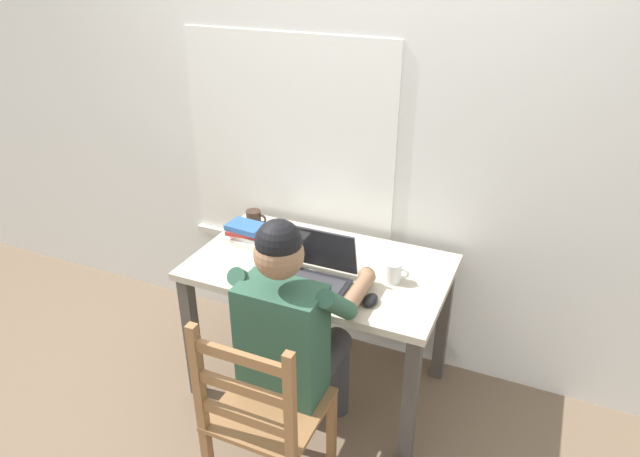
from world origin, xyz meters
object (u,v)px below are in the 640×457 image
(wooden_chair, at_px, (264,416))
(coffee_mug_white, at_px, (394,272))
(desk, at_px, (320,283))
(computer_mouse, at_px, (370,300))
(seated_person, at_px, (294,330))
(laptop, at_px, (315,271))
(book_stack_main, at_px, (247,234))
(coffee_mug_dark, at_px, (254,218))

(wooden_chair, distance_m, coffee_mug_white, 0.84)
(desk, height_order, computer_mouse, computer_mouse)
(seated_person, bearing_deg, laptop, 97.00)
(wooden_chair, xyz_separation_m, book_stack_main, (-0.50, 0.76, 0.34))
(seated_person, relative_size, computer_mouse, 12.38)
(computer_mouse, bearing_deg, desk, 147.13)
(seated_person, height_order, coffee_mug_white, seated_person)
(wooden_chair, height_order, book_stack_main, wooden_chair)
(desk, xyz_separation_m, wooden_chair, (0.08, -0.72, -0.18))
(wooden_chair, height_order, coffee_mug_white, wooden_chair)
(wooden_chair, xyz_separation_m, coffee_mug_dark, (-0.57, 0.96, 0.33))
(desk, relative_size, computer_mouse, 12.23)
(coffee_mug_dark, bearing_deg, seated_person, -49.92)
(coffee_mug_dark, bearing_deg, computer_mouse, -28.59)
(coffee_mug_dark, height_order, book_stack_main, book_stack_main)
(computer_mouse, height_order, coffee_mug_dark, coffee_mug_dark)
(computer_mouse, distance_m, coffee_mug_white, 0.21)
(laptop, bearing_deg, desk, 105.09)
(seated_person, distance_m, computer_mouse, 0.35)
(desk, bearing_deg, wooden_chair, -83.97)
(wooden_chair, height_order, laptop, laptop)
(desk, xyz_separation_m, laptop, (0.04, -0.15, 0.16))
(desk, bearing_deg, laptop, -74.91)
(desk, height_order, seated_person, seated_person)
(laptop, relative_size, book_stack_main, 1.53)
(wooden_chair, xyz_separation_m, coffee_mug_white, (0.29, 0.72, 0.33))
(seated_person, xyz_separation_m, laptop, (-0.04, 0.29, 0.12))
(desk, xyz_separation_m, coffee_mug_dark, (-0.49, 0.24, 0.15))
(desk, height_order, coffee_mug_dark, coffee_mug_dark)
(coffee_mug_white, xyz_separation_m, book_stack_main, (-0.79, 0.04, 0.00))
(seated_person, height_order, book_stack_main, seated_person)
(desk, height_order, wooden_chair, wooden_chair)
(computer_mouse, bearing_deg, coffee_mug_white, 79.55)
(computer_mouse, relative_size, coffee_mug_dark, 0.85)
(wooden_chair, bearing_deg, seated_person, 90.00)
(coffee_mug_white, relative_size, book_stack_main, 0.52)
(seated_person, bearing_deg, wooden_chair, -90.00)
(seated_person, bearing_deg, coffee_mug_white, 56.15)
(desk, relative_size, coffee_mug_white, 11.01)
(wooden_chair, bearing_deg, book_stack_main, 123.32)
(wooden_chair, distance_m, book_stack_main, 0.97)
(laptop, distance_m, coffee_mug_dark, 0.66)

